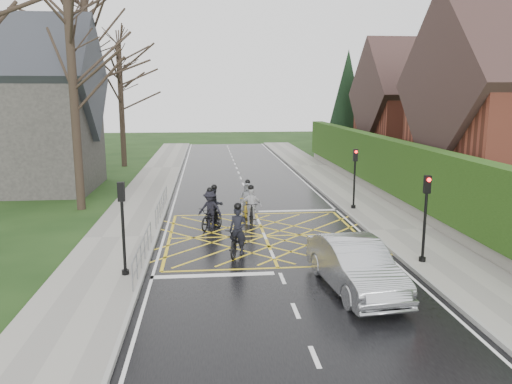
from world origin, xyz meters
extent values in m
plane|color=black|center=(0.00, 0.00, 0.00)|extent=(120.00, 120.00, 0.00)
cube|color=black|center=(0.00, 0.00, 0.01)|extent=(9.00, 80.00, 0.01)
cube|color=gray|center=(6.00, 0.00, 0.07)|extent=(3.00, 80.00, 0.15)
cube|color=gray|center=(-6.00, 0.00, 0.07)|extent=(3.00, 80.00, 0.15)
cube|color=slate|center=(7.75, 6.00, 0.35)|extent=(0.50, 38.00, 0.70)
cube|color=#1C3A10|center=(7.75, 6.00, 2.10)|extent=(0.90, 38.00, 2.80)
cube|color=brown|center=(14.75, 18.00, 3.00)|extent=(9.00, 8.00, 6.00)
cube|color=#31201D|center=(14.75, 18.00, 5.90)|extent=(9.80, 8.80, 8.80)
cube|color=brown|center=(17.45, 18.00, 8.50)|extent=(0.70, 0.70, 1.60)
cylinder|color=black|center=(10.75, 26.00, 0.60)|extent=(0.50, 0.50, 1.20)
cone|color=black|center=(10.75, 26.00, 5.00)|extent=(4.60, 4.60, 10.00)
cube|color=#2D2B28|center=(-13.50, 12.00, 3.50)|extent=(8.00, 7.00, 7.00)
cube|color=#26282D|center=(-13.50, 12.00, 6.90)|extent=(8.80, 7.80, 7.80)
cylinder|color=black|center=(-9.00, 6.00, 5.50)|extent=(0.44, 0.44, 11.00)
cylinder|color=black|center=(-10.00, 14.00, 6.00)|extent=(0.44, 0.44, 12.00)
cylinder|color=black|center=(-9.30, 22.00, 5.00)|extent=(0.44, 0.44, 10.00)
cylinder|color=slate|center=(-4.65, -3.50, 1.00)|extent=(0.05, 5.00, 0.05)
cylinder|color=slate|center=(-4.65, -3.50, 0.55)|extent=(0.04, 5.00, 0.04)
cylinder|color=slate|center=(-4.65, -6.00, 0.50)|extent=(0.04, 0.04, 1.00)
cylinder|color=slate|center=(-4.65, -1.00, 0.50)|extent=(0.04, 0.04, 1.00)
cylinder|color=slate|center=(-4.65, 4.00, 1.00)|extent=(0.05, 6.00, 0.05)
cylinder|color=slate|center=(-4.65, 4.00, 0.55)|extent=(0.04, 6.00, 0.04)
cylinder|color=slate|center=(-4.65, 1.00, 0.50)|extent=(0.04, 0.04, 1.00)
cylinder|color=slate|center=(-4.65, 7.00, 0.50)|extent=(0.04, 0.04, 1.00)
cylinder|color=black|center=(5.10, 4.20, 1.50)|extent=(0.10, 0.10, 3.00)
cylinder|color=black|center=(5.10, 4.20, 0.15)|extent=(0.24, 0.24, 0.30)
cube|color=black|center=(5.10, 4.20, 2.90)|extent=(0.22, 0.16, 0.62)
sphere|color=#FF0C0C|center=(5.10, 4.08, 3.08)|extent=(0.14, 0.14, 0.14)
cylinder|color=black|center=(5.10, -4.20, 1.50)|extent=(0.10, 0.10, 3.00)
cylinder|color=black|center=(5.10, -4.20, 0.15)|extent=(0.24, 0.24, 0.30)
cube|color=black|center=(5.10, -4.20, 2.90)|extent=(0.22, 0.16, 0.62)
sphere|color=#FF0C0C|center=(5.10, -4.32, 3.08)|extent=(0.14, 0.14, 0.14)
cylinder|color=black|center=(-5.10, -4.50, 1.50)|extent=(0.10, 0.10, 3.00)
cylinder|color=black|center=(-5.10, -4.50, 0.15)|extent=(0.24, 0.24, 0.30)
cube|color=black|center=(-5.10, -4.50, 2.90)|extent=(0.22, 0.16, 0.62)
sphere|color=#FF0C0C|center=(-5.10, -4.38, 3.08)|extent=(0.14, 0.14, 0.14)
imported|color=black|center=(-1.27, -2.32, 0.53)|extent=(1.27, 2.15, 1.07)
imported|color=black|center=(-1.27, -2.22, 0.91)|extent=(0.76, 0.61, 1.81)
sphere|color=black|center=(-1.27, -2.22, 1.83)|extent=(0.28, 0.28, 0.28)
imported|color=black|center=(-2.08, 2.18, 0.56)|extent=(1.09, 1.94, 1.12)
imported|color=black|center=(-2.08, 2.28, 0.86)|extent=(1.00, 0.88, 1.72)
sphere|color=black|center=(-2.08, 2.28, 1.74)|extent=(0.27, 0.27, 0.27)
imported|color=black|center=(-2.29, 1.55, 0.50)|extent=(1.32, 2.02, 1.00)
imported|color=black|center=(-2.29, 1.65, 0.85)|extent=(1.26, 0.99, 1.70)
sphere|color=black|center=(-2.29, 1.65, 1.72)|extent=(0.27, 0.27, 0.27)
imported|color=black|center=(-0.40, 2.00, 0.56)|extent=(0.58, 1.87, 1.11)
imported|color=#B9B9BD|center=(-0.40, 2.10, 0.85)|extent=(1.01, 0.45, 1.70)
sphere|color=black|center=(-0.40, 2.10, 1.72)|extent=(0.27, 0.27, 0.27)
imported|color=#B89216|center=(-0.40, 3.84, 0.48)|extent=(1.01, 1.93, 0.97)
imported|color=#54575B|center=(-0.40, 3.94, 0.82)|extent=(0.89, 0.68, 1.64)
sphere|color=black|center=(-0.40, 3.94, 1.66)|extent=(0.26, 0.26, 0.26)
imported|color=#A6A9AD|center=(2.07, -6.15, 0.78)|extent=(2.15, 4.91, 1.57)
camera|label=1|loc=(-2.37, -20.30, 5.92)|focal=35.00mm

